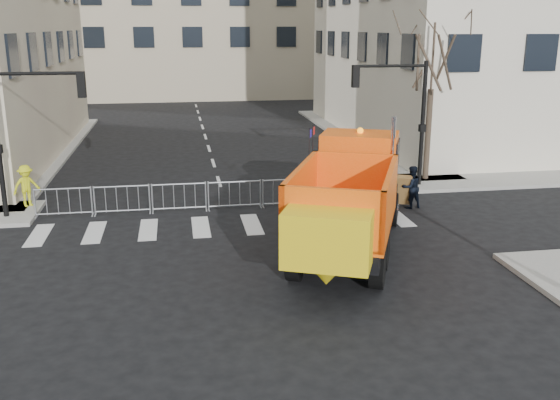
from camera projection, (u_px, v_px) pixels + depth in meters
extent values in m
plane|color=black|center=(251.00, 288.00, 16.74)|extent=(120.00, 120.00, 0.00)
cube|color=gray|center=(225.00, 201.00, 24.79)|extent=(64.00, 5.00, 0.15)
cylinder|color=black|center=(422.00, 126.00, 26.38)|extent=(0.18, 0.18, 5.40)
cube|color=black|center=(350.00, 219.00, 19.32)|extent=(5.29, 8.04, 0.48)
cylinder|color=black|center=(329.00, 205.00, 22.29)|extent=(0.81, 1.23, 1.18)
cylinder|color=black|center=(392.00, 210.00, 21.78)|extent=(0.81, 1.23, 1.18)
cylinder|color=black|center=(305.00, 243.00, 18.40)|extent=(0.81, 1.23, 1.18)
cylinder|color=black|center=(382.00, 250.00, 17.88)|extent=(0.81, 1.23, 1.18)
cylinder|color=black|center=(295.00, 260.00, 17.10)|extent=(0.81, 1.23, 1.18)
cylinder|color=black|center=(378.00, 267.00, 16.58)|extent=(0.81, 1.23, 1.18)
cube|color=#FF5A0E|center=(363.00, 171.00, 22.32)|extent=(2.74, 2.46, 1.07)
cube|color=#FF5A0E|center=(359.00, 161.00, 20.85)|extent=(2.93, 2.54, 1.92)
cylinder|color=silver|center=(392.00, 157.00, 19.74)|extent=(0.15, 0.15, 2.56)
cube|color=#FF5A0E|center=(344.00, 196.00, 17.62)|extent=(4.31, 5.37, 1.76)
cube|color=yellow|center=(327.00, 240.00, 15.01)|extent=(2.39, 1.82, 1.39)
cube|color=brown|center=(367.00, 188.00, 24.31)|extent=(3.39, 1.91, 1.20)
imported|color=black|center=(336.00, 187.00, 23.82)|extent=(0.67, 0.50, 1.69)
imported|color=black|center=(411.00, 187.00, 23.85)|extent=(0.92, 0.78, 1.65)
imported|color=black|center=(350.00, 184.00, 23.87)|extent=(0.80, 1.20, 1.90)
imported|color=#CFD318|center=(26.00, 186.00, 23.57)|extent=(1.19, 1.05, 1.59)
cube|color=#A20D0C|center=(333.00, 177.00, 26.00)|extent=(0.52, 0.48, 1.10)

